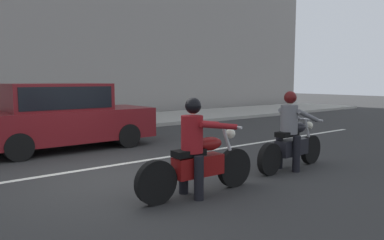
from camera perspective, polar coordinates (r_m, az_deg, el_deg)
name	(u,v)px	position (r m, az deg, el deg)	size (l,w,h in m)	color
ground_plane	(114,178)	(7.11, -12.01, -8.68)	(80.00, 80.00, 0.00)	#2C2C2C
sidewalk_slab	(11,129)	(14.60, -26.14, -1.29)	(40.00, 4.40, 0.14)	#99968E
lane_marking_stripe	(126,163)	(8.22, -10.16, -6.60)	(18.00, 0.14, 0.01)	silver
motorcycle_with_rider_crimson	(198,156)	(5.79, 0.87, -5.52)	(2.20, 0.70, 1.54)	black
motorcycle_with_rider_gray	(292,138)	(7.75, 15.11, -2.63)	(2.10, 0.70, 1.59)	black
parked_sedan_maroon	(63,116)	(10.16, -19.29, 0.60)	(4.43, 1.82, 1.72)	maroon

